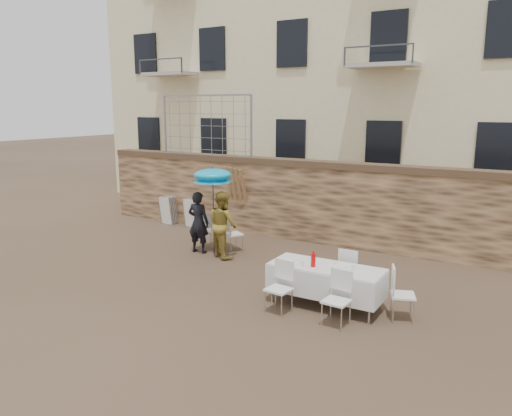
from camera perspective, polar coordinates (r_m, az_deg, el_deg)
The scene contains 18 objects.
ground at distance 10.25m, azimuth -8.29°, elevation -9.61°, with size 80.00×80.00×0.00m, color brown.
stone_wall at distance 14.05m, azimuth 4.36°, elevation 0.94°, with size 13.00×0.50×2.20m, color brown.
apartment_building at distance 20.70m, azimuth 13.87°, elevation 21.87°, with size 20.00×8.00×15.00m, color beige.
chain_link_fence at distance 15.37m, azimuth -5.75°, elevation 9.33°, with size 3.20×0.06×1.80m, color gray, non-canonical shape.
man_suit at distance 12.74m, azimuth -6.60°, elevation -1.63°, with size 0.58×0.38×1.58m, color black.
woman_dress at distance 12.31m, azimuth -3.80°, elevation -1.89°, with size 0.80×0.62×1.65m, color gold.
umbrella at distance 12.38m, azimuth -4.96°, elevation 3.49°, with size 0.99×0.99×2.07m.
couple_chair_left at distance 13.24m, azimuth -5.14°, elevation -2.48°, with size 0.48×0.48×0.96m, color white, non-canonical shape.
couple_chair_right at distance 12.86m, azimuth -2.59°, elevation -2.87°, with size 0.48×0.48×0.96m, color white, non-canonical shape.
banquet_table at distance 9.39m, azimuth 8.04°, elevation -6.86°, with size 2.10×0.85×0.78m.
soda_bottle at distance 9.28m, azimuth 6.56°, elevation -5.92°, with size 0.09×0.09×0.26m, color red.
table_chair_front_left at distance 9.07m, azimuth 2.60°, elevation -9.12°, with size 0.48×0.48×0.96m, color white, non-canonical shape.
table_chair_front_right at distance 8.65m, azimuth 9.17°, elevation -10.31°, with size 0.48×0.48×0.96m, color white, non-canonical shape.
table_chair_back at distance 10.11m, azimuth 10.80°, elevation -7.10°, with size 0.48×0.48×0.96m, color white, non-canonical shape.
table_chair_side at distance 9.17m, azimuth 16.46°, elevation -9.37°, with size 0.48×0.48×0.96m, color white, non-canonical shape.
chair_stack_left at distance 16.15m, azimuth -9.59°, elevation -0.11°, with size 0.46×0.47×0.92m, color white, non-canonical shape.
chair_stack_right at distance 15.60m, azimuth -7.05°, elevation -0.45°, with size 0.46×0.40×0.92m, color white, non-canonical shape.
wood_planks at distance 14.65m, azimuth -1.95°, elevation 1.00°, with size 0.70×0.20×2.00m, color #A37749, non-canonical shape.
Camera 1 is at (6.03, -7.43, 3.68)m, focal length 35.00 mm.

